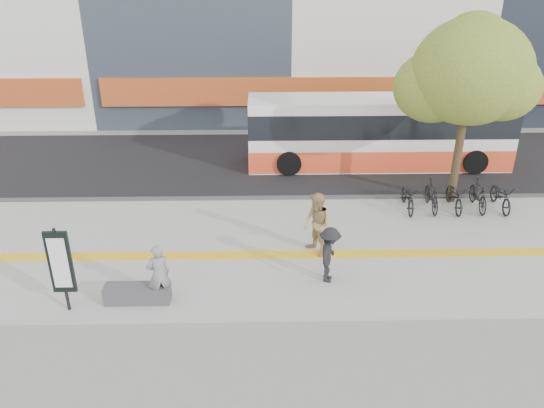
{
  "coord_description": "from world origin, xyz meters",
  "views": [
    {
      "loc": [
        0.49,
        -11.85,
        7.56
      ],
      "look_at": [
        0.78,
        2.0,
        1.24
      ],
      "focal_mm": 33.94,
      "sensor_mm": 36.0,
      "label": 1
    }
  ],
  "objects_px": {
    "bus": "(378,134)",
    "seated_woman": "(159,274)",
    "signboard": "(60,264)",
    "pedestrian_dark": "(330,255)",
    "bench": "(138,293)",
    "street_tree": "(468,74)",
    "pedestrian_tan": "(317,225)"
  },
  "relations": [
    {
      "from": "signboard",
      "to": "pedestrian_dark",
      "type": "bearing_deg",
      "value": 10.26
    },
    {
      "from": "street_tree",
      "to": "pedestrian_tan",
      "type": "xyz_separation_m",
      "value": [
        -5.15,
        -3.75,
        -3.51
      ]
    },
    {
      "from": "bench",
      "to": "pedestrian_dark",
      "type": "distance_m",
      "value": 4.93
    },
    {
      "from": "bench",
      "to": "street_tree",
      "type": "relative_size",
      "value": 0.25
    },
    {
      "from": "signboard",
      "to": "bus",
      "type": "height_order",
      "value": "bus"
    },
    {
      "from": "bench",
      "to": "seated_woman",
      "type": "height_order",
      "value": "seated_woman"
    },
    {
      "from": "bench",
      "to": "signboard",
      "type": "xyz_separation_m",
      "value": [
        -1.6,
        -0.31,
        1.06
      ]
    },
    {
      "from": "signboard",
      "to": "pedestrian_tan",
      "type": "distance_m",
      "value": 6.75
    },
    {
      "from": "bus",
      "to": "street_tree",
      "type": "bearing_deg",
      "value": -62.94
    },
    {
      "from": "bench",
      "to": "street_tree",
      "type": "distance_m",
      "value": 12.23
    },
    {
      "from": "bus",
      "to": "pedestrian_dark",
      "type": "xyz_separation_m",
      "value": [
        -3.08,
        -8.84,
        -0.55
      ]
    },
    {
      "from": "signboard",
      "to": "seated_woman",
      "type": "distance_m",
      "value": 2.25
    },
    {
      "from": "street_tree",
      "to": "pedestrian_dark",
      "type": "relative_size",
      "value": 4.13
    },
    {
      "from": "bus",
      "to": "seated_woman",
      "type": "distance_m",
      "value": 12.18
    },
    {
      "from": "street_tree",
      "to": "pedestrian_tan",
      "type": "distance_m",
      "value": 7.27
    },
    {
      "from": "signboard",
      "to": "bus",
      "type": "distance_m",
      "value": 13.8
    },
    {
      "from": "signboard",
      "to": "bench",
      "type": "bearing_deg",
      "value": 10.81
    },
    {
      "from": "street_tree",
      "to": "bus",
      "type": "height_order",
      "value": "street_tree"
    },
    {
      "from": "signboard",
      "to": "bus",
      "type": "relative_size",
      "value": 0.21
    },
    {
      "from": "pedestrian_dark",
      "to": "signboard",
      "type": "bearing_deg",
      "value": 114.83
    },
    {
      "from": "bus",
      "to": "pedestrian_tan",
      "type": "distance_m",
      "value": 8.13
    },
    {
      "from": "pedestrian_dark",
      "to": "seated_woman",
      "type": "bearing_deg",
      "value": 116.16
    },
    {
      "from": "bus",
      "to": "pedestrian_dark",
      "type": "distance_m",
      "value": 9.38
    },
    {
      "from": "bench",
      "to": "seated_woman",
      "type": "xyz_separation_m",
      "value": [
        0.57,
        -0.01,
        0.56
      ]
    },
    {
      "from": "signboard",
      "to": "pedestrian_dark",
      "type": "distance_m",
      "value": 6.55
    },
    {
      "from": "seated_woman",
      "to": "signboard",
      "type": "bearing_deg",
      "value": -15.8
    },
    {
      "from": "bench",
      "to": "seated_woman",
      "type": "distance_m",
      "value": 0.8
    },
    {
      "from": "bus",
      "to": "pedestrian_tan",
      "type": "xyz_separation_m",
      "value": [
        -3.27,
        -7.43,
        -0.39
      ]
    },
    {
      "from": "bench",
      "to": "street_tree",
      "type": "height_order",
      "value": "street_tree"
    },
    {
      "from": "pedestrian_dark",
      "to": "bus",
      "type": "bearing_deg",
      "value": -4.62
    },
    {
      "from": "street_tree",
      "to": "bus",
      "type": "bearing_deg",
      "value": 117.06
    },
    {
      "from": "seated_woman",
      "to": "pedestrian_tan",
      "type": "height_order",
      "value": "pedestrian_tan"
    }
  ]
}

